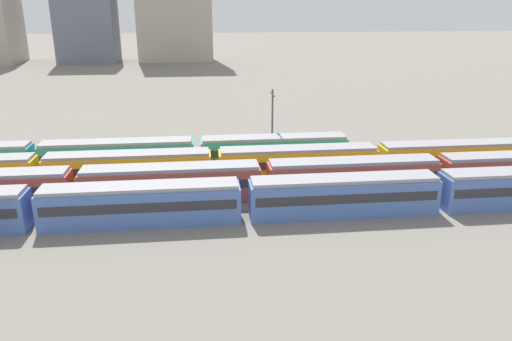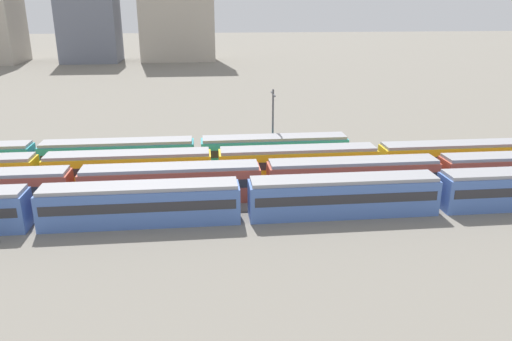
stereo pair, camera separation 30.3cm
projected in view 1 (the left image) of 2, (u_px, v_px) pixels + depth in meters
The scene contains 6 objects.
train_track_0 at pixel (438, 191), 47.86m from camera, with size 112.50×3.06×3.75m.
train_track_1 at pixel (438, 173), 53.01m from camera, with size 112.50×3.06×3.75m.
train_track_2 at pixel (377, 160), 57.38m from camera, with size 112.50×3.06×3.75m.
train_track_3 at pixel (118, 156), 59.05m from camera, with size 55.80×3.06×3.75m.
catenary_pole_1 at pixel (272, 120), 63.05m from camera, with size 0.24×3.20×8.98m.
distant_building_1 at pixel (85, 7), 164.28m from camera, with size 18.83×16.29×36.06m, color slate.
Camera 1 is at (24.16, -42.39, 19.22)m, focal length 34.61 mm.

